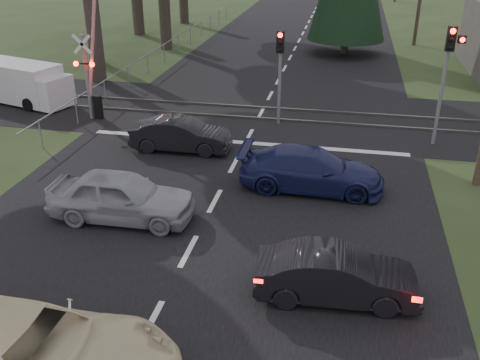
% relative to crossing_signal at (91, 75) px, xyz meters
% --- Properties ---
extents(ground, '(120.00, 120.00, 0.00)m').
position_rel_crossing_signal_xyz_m(ground, '(7.27, -9.79, -2.06)').
color(ground, '#283B1B').
rests_on(ground, ground).
extents(road, '(14.00, 100.00, 0.01)m').
position_rel_crossing_signal_xyz_m(road, '(7.27, 0.21, -2.05)').
color(road, black).
rests_on(road, ground).
extents(rail_corridor, '(120.00, 8.00, 0.01)m').
position_rel_crossing_signal_xyz_m(rail_corridor, '(7.27, 2.21, -2.05)').
color(rail_corridor, black).
rests_on(rail_corridor, ground).
extents(stop_line, '(13.00, 0.35, 0.00)m').
position_rel_crossing_signal_xyz_m(stop_line, '(7.27, -1.59, -2.05)').
color(stop_line, silver).
rests_on(stop_line, ground).
extents(rail_near, '(120.00, 0.12, 0.10)m').
position_rel_crossing_signal_xyz_m(rail_near, '(7.27, 1.41, -2.01)').
color(rail_near, '#59544C').
rests_on(rail_near, ground).
extents(rail_far, '(120.00, 0.12, 0.10)m').
position_rel_crossing_signal_xyz_m(rail_far, '(7.27, 3.01, -2.01)').
color(rail_far, '#59544C').
rests_on(rail_far, ground).
extents(crossing_signal, '(1.62, 0.38, 6.96)m').
position_rel_crossing_signal_xyz_m(crossing_signal, '(0.00, 0.00, 0.00)').
color(crossing_signal, slate).
rests_on(crossing_signal, ground).
extents(traffic_signal_right, '(0.68, 0.48, 4.70)m').
position_rel_crossing_signal_xyz_m(traffic_signal_right, '(14.82, -0.31, 1.26)').
color(traffic_signal_right, slate).
rests_on(traffic_signal_right, ground).
extents(traffic_signal_center, '(0.32, 0.48, 4.10)m').
position_rel_crossing_signal_xyz_m(traffic_signal_center, '(8.27, 0.89, 0.75)').
color(traffic_signal_center, slate).
rests_on(traffic_signal_center, ground).
extents(fence_left, '(0.10, 36.00, 1.20)m').
position_rel_crossing_signal_xyz_m(fence_left, '(-0.53, 12.71, -2.06)').
color(fence_left, slate).
rests_on(fence_left, ground).
extents(cream_coupe, '(6.01, 2.89, 1.65)m').
position_rel_crossing_signal_xyz_m(cream_coupe, '(5.65, -15.03, -1.23)').
color(cream_coupe, beige).
rests_on(cream_coupe, ground).
extents(dark_hatchback, '(3.91, 1.61, 1.26)m').
position_rel_crossing_signal_xyz_m(dark_hatchback, '(11.27, -11.01, -1.43)').
color(dark_hatchback, black).
rests_on(dark_hatchback, ground).
extents(silver_car, '(4.42, 1.84, 1.50)m').
position_rel_crossing_signal_xyz_m(silver_car, '(4.83, -8.42, -1.31)').
color(silver_car, '#93949A').
rests_on(silver_car, ground).
extents(blue_sedan, '(4.81, 1.97, 1.39)m').
position_rel_crossing_signal_xyz_m(blue_sedan, '(10.21, -5.25, -1.36)').
color(blue_sedan, '#181D4A').
rests_on(blue_sedan, ground).
extents(dark_car_far, '(3.93, 1.45, 1.29)m').
position_rel_crossing_signal_xyz_m(dark_car_far, '(4.95, -2.84, -1.41)').
color(dark_car_far, black).
rests_on(dark_car_far, ground).
extents(white_van, '(5.35, 3.17, 1.97)m').
position_rel_crossing_signal_xyz_m(white_van, '(-4.41, 1.55, -1.06)').
color(white_van, silver).
rests_on(white_van, ground).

